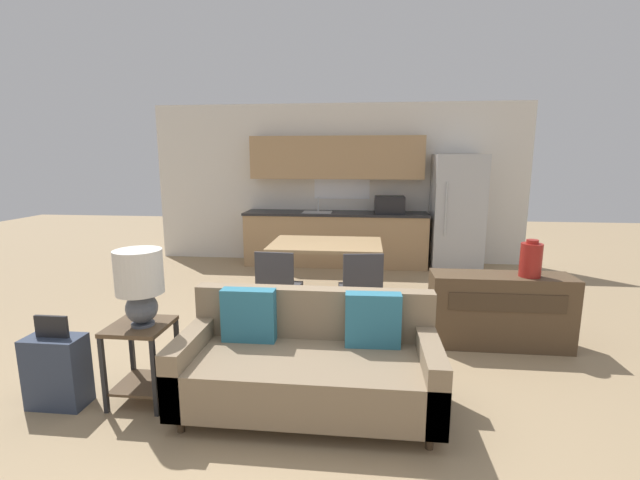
# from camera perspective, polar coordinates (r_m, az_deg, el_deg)

# --- Properties ---
(ground_plane) EXTENTS (20.00, 20.00, 0.00)m
(ground_plane) POSITION_cam_1_polar(r_m,az_deg,el_deg) (3.37, -3.52, -21.06)
(ground_plane) COLOR #9E8460
(wall_back) EXTENTS (6.40, 0.07, 2.70)m
(wall_back) POSITION_cam_1_polar(r_m,az_deg,el_deg) (7.48, 2.30, 7.48)
(wall_back) COLOR silver
(wall_back) RESTS_ON ground_plane
(kitchen_counter) EXTENTS (3.06, 0.65, 2.15)m
(kitchen_counter) POSITION_cam_1_polar(r_m,az_deg,el_deg) (7.22, 2.24, 3.32)
(kitchen_counter) COLOR tan
(kitchen_counter) RESTS_ON ground_plane
(refrigerator) EXTENTS (0.79, 0.70, 1.85)m
(refrigerator) POSITION_cam_1_polar(r_m,az_deg,el_deg) (7.27, 17.75, 3.50)
(refrigerator) COLOR #B7BABC
(refrigerator) RESTS_ON ground_plane
(dining_table) EXTENTS (1.33, 0.94, 0.78)m
(dining_table) POSITION_cam_1_polar(r_m,az_deg,el_deg) (5.18, 0.83, -1.14)
(dining_table) COLOR tan
(dining_table) RESTS_ON ground_plane
(couch) EXTENTS (1.81, 0.80, 0.83)m
(couch) POSITION_cam_1_polar(r_m,az_deg,el_deg) (3.20, -1.44, -15.97)
(couch) COLOR #3D2D1E
(couch) RESTS_ON ground_plane
(side_table) EXTENTS (0.41, 0.41, 0.60)m
(side_table) POSITION_cam_1_polar(r_m,az_deg,el_deg) (3.49, -22.70, -13.40)
(side_table) COLOR brown
(side_table) RESTS_ON ground_plane
(table_lamp) EXTENTS (0.33, 0.33, 0.55)m
(table_lamp) POSITION_cam_1_polar(r_m,az_deg,el_deg) (3.29, -22.92, -5.06)
(table_lamp) COLOR #4C515B
(table_lamp) RESTS_ON side_table
(credenza) EXTENTS (1.30, 0.39, 0.70)m
(credenza) POSITION_cam_1_polar(r_m,az_deg,el_deg) (4.48, 22.82, -8.64)
(credenza) COLOR brown
(credenza) RESTS_ON ground_plane
(vase) EXTENTS (0.19, 0.19, 0.35)m
(vase) POSITION_cam_1_polar(r_m,az_deg,el_deg) (4.38, 26.30, -2.35)
(vase) COLOR maroon
(vase) RESTS_ON credenza
(dining_chair_near_right) EXTENTS (0.48, 0.48, 0.86)m
(dining_chair_near_right) POSITION_cam_1_polar(r_m,az_deg,el_deg) (4.44, 5.50, -6.21)
(dining_chair_near_right) COLOR #38383D
(dining_chair_near_right) RESTS_ON ground_plane
(dining_chair_near_left) EXTENTS (0.45, 0.45, 0.86)m
(dining_chair_near_left) POSITION_cam_1_polar(r_m,az_deg,el_deg) (4.51, -5.63, -5.95)
(dining_chair_near_left) COLOR #38383D
(dining_chair_near_left) RESTS_ON ground_plane
(suitcase) EXTENTS (0.41, 0.22, 0.69)m
(suitcase) POSITION_cam_1_polar(r_m,az_deg,el_deg) (3.75, -31.65, -14.60)
(suitcase) COLOR #2D384C
(suitcase) RESTS_ON ground_plane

